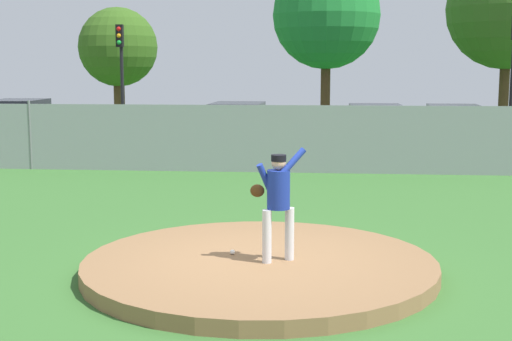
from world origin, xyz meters
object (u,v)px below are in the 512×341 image
parked_car_white (18,127)px  parked_car_slate (376,131)px  parked_car_navy (237,129)px  traffic_cone_orange (85,144)px  parked_car_champagne (454,132)px  baseball (232,252)px  traffic_light_near (121,61)px  pitcher_youth (278,196)px

parked_car_white → parked_car_slate: (12.62, 0.13, -0.05)m
parked_car_navy → traffic_cone_orange: parked_car_navy is taller
parked_car_champagne → baseball: bearing=-111.8°
parked_car_navy → traffic_cone_orange: 5.44m
parked_car_champagne → traffic_cone_orange: 12.74m
traffic_cone_orange → traffic_light_near: bearing=88.6°
parked_car_champagne → parked_car_slate: 2.59m
pitcher_youth → baseball: 1.16m
pitcher_youth → parked_car_slate: pitcher_youth is taller
pitcher_youth → traffic_cone_orange: 16.60m
traffic_cone_orange → parked_car_navy: bearing=1.5°
parked_car_champagne → parked_car_navy: bearing=177.0°
traffic_light_near → traffic_cone_orange: bearing=-91.4°
parked_car_navy → traffic_light_near: bearing=141.4°
parked_car_white → traffic_light_near: size_ratio=0.98×
parked_car_white → traffic_cone_orange: parked_car_white is taller
parked_car_navy → traffic_light_near: size_ratio=1.02×
parked_car_white → traffic_light_near: bearing=59.5°
baseball → traffic_light_near: 20.21m
baseball → traffic_light_near: bearing=110.4°
pitcher_youth → parked_car_slate: size_ratio=0.34×
parked_car_champagne → traffic_light_near: traffic_light_near is taller
parked_car_white → traffic_cone_orange: size_ratio=8.35×
baseball → parked_car_slate: 14.86m
parked_car_champagne → traffic_cone_orange: bearing=178.9°
baseball → parked_car_slate: size_ratio=0.02×
parked_car_white → parked_car_navy: 7.87m
parked_car_white → parked_car_slate: parked_car_white is taller
parked_car_champagne → pitcher_youth: bearing=-109.0°
traffic_cone_orange → traffic_light_near: (0.11, 4.38, 2.94)m
pitcher_youth → parked_car_champagne: (4.97, 14.41, -0.33)m
baseball → parked_car_navy: 14.61m
parked_car_navy → traffic_light_near: 7.19m
pitcher_youth → baseball: (-0.67, 0.29, -0.89)m
parked_car_white → parked_car_slate: bearing=0.6°
parked_car_slate → traffic_light_near: bearing=157.3°
parked_car_champagne → traffic_cone_orange: size_ratio=8.52×
parked_car_champagne → parked_car_slate: bearing=171.1°
pitcher_youth → parked_car_navy: (-2.35, 14.79, -0.32)m
pitcher_youth → parked_car_white: bearing=124.8°
traffic_cone_orange → traffic_light_near: 5.28m
baseball → parked_car_navy: (-1.67, 14.50, 0.58)m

